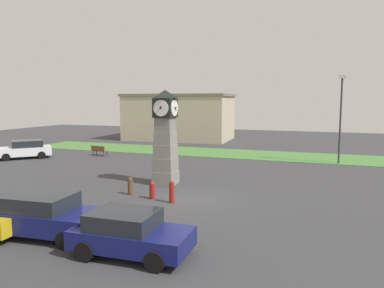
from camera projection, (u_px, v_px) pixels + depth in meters
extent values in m
plane|color=#38383A|center=(190.00, 199.00, 19.06)|extent=(89.58, 89.58, 0.00)
cube|color=gray|center=(166.00, 178.00, 22.37)|extent=(1.26, 1.26, 0.80)
cube|color=slate|center=(166.00, 164.00, 22.28)|extent=(1.19, 1.19, 0.80)
cube|color=gray|center=(166.00, 151.00, 22.18)|extent=(1.12, 1.12, 0.80)
cube|color=gray|center=(165.00, 138.00, 22.09)|extent=(1.05, 1.05, 0.80)
cube|color=gray|center=(165.00, 124.00, 21.99)|extent=(0.98, 0.98, 0.80)
cube|color=black|center=(165.00, 108.00, 21.88)|extent=(1.14, 1.14, 1.13)
cylinder|color=white|center=(169.00, 108.00, 22.43)|extent=(0.94, 0.04, 0.94)
cube|color=black|center=(169.00, 108.00, 22.46)|extent=(0.06, 0.12, 0.21)
cube|color=black|center=(169.00, 108.00, 22.46)|extent=(0.04, 0.35, 0.05)
cylinder|color=white|center=(161.00, 108.00, 21.33)|extent=(0.94, 0.04, 0.94)
cube|color=black|center=(161.00, 108.00, 21.30)|extent=(0.06, 0.13, 0.21)
cube|color=black|center=(161.00, 108.00, 21.30)|extent=(0.04, 0.35, 0.07)
cylinder|color=white|center=(174.00, 108.00, 21.68)|extent=(0.04, 0.94, 0.94)
cube|color=black|center=(175.00, 108.00, 21.67)|extent=(0.20, 0.06, 0.14)
cube|color=black|center=(175.00, 108.00, 21.67)|extent=(0.22, 0.04, 0.32)
cylinder|color=white|center=(156.00, 108.00, 22.09)|extent=(0.04, 0.94, 0.94)
cube|color=black|center=(156.00, 108.00, 22.10)|extent=(0.21, 0.06, 0.06)
cube|color=black|center=(156.00, 108.00, 22.10)|extent=(0.11, 0.04, 0.35)
pyramid|color=black|center=(165.00, 94.00, 21.79)|extent=(1.20, 1.20, 0.48)
cylinder|color=maroon|center=(172.00, 193.00, 18.33)|extent=(0.26, 0.26, 0.95)
sphere|color=maroon|center=(172.00, 183.00, 18.27)|extent=(0.24, 0.24, 0.24)
cylinder|color=maroon|center=(152.00, 192.00, 19.09)|extent=(0.30, 0.30, 0.71)
sphere|color=maroon|center=(152.00, 184.00, 19.04)|extent=(0.27, 0.27, 0.27)
cylinder|color=brown|center=(130.00, 187.00, 19.96)|extent=(0.27, 0.27, 0.77)
sphere|color=brown|center=(130.00, 179.00, 19.91)|extent=(0.24, 0.24, 0.24)
cylinder|color=black|center=(18.00, 222.00, 14.53)|extent=(0.65, 0.24, 0.64)
cube|color=navy|center=(47.00, 219.00, 13.85)|extent=(4.66, 2.33, 0.72)
cube|color=#1E2328|center=(39.00, 202.00, 13.87)|extent=(2.62, 2.01, 0.57)
cylinder|color=black|center=(94.00, 223.00, 14.41)|extent=(0.66, 0.27, 0.64)
cylinder|color=black|center=(65.00, 240.00, 12.61)|extent=(0.66, 0.27, 0.64)
cylinder|color=black|center=(33.00, 217.00, 15.17)|extent=(0.66, 0.27, 0.64)
cube|color=navy|center=(132.00, 238.00, 12.12)|extent=(3.91, 2.03, 0.63)
cube|color=#1E2328|center=(124.00, 219.00, 12.14)|extent=(2.18, 1.81, 0.55)
cylinder|color=black|center=(176.00, 240.00, 12.62)|extent=(0.65, 0.25, 0.64)
cylinder|color=black|center=(155.00, 262.00, 10.94)|extent=(0.65, 0.25, 0.64)
cylinder|color=black|center=(114.00, 233.00, 13.36)|extent=(0.65, 0.25, 0.64)
cylinder|color=black|center=(85.00, 252.00, 11.68)|extent=(0.65, 0.25, 0.64)
cube|color=silver|center=(23.00, 151.00, 32.19)|extent=(4.45, 4.55, 0.72)
cube|color=#1E2328|center=(27.00, 144.00, 32.26)|extent=(2.97, 3.00, 0.57)
cylinder|color=black|center=(6.00, 157.00, 30.80)|extent=(0.60, 0.62, 0.64)
cylinder|color=black|center=(6.00, 154.00, 32.45)|extent=(0.60, 0.62, 0.64)
cylinder|color=black|center=(42.00, 155.00, 32.01)|extent=(0.60, 0.62, 0.64)
cylinder|color=black|center=(40.00, 152.00, 33.66)|extent=(0.60, 0.62, 0.64)
cube|color=brown|center=(100.00, 151.00, 33.92)|extent=(1.66, 0.76, 0.08)
cube|color=brown|center=(98.00, 148.00, 33.67)|extent=(1.59, 0.33, 0.40)
cylinder|color=#262628|center=(107.00, 153.00, 33.80)|extent=(0.06, 0.06, 0.45)
cylinder|color=#262628|center=(96.00, 152.00, 34.43)|extent=(0.06, 0.06, 0.45)
cylinder|color=#262628|center=(104.00, 154.00, 33.45)|extent=(0.06, 0.06, 0.45)
cylinder|color=#262628|center=(93.00, 153.00, 34.09)|extent=(0.06, 0.06, 0.45)
cylinder|color=#333338|center=(340.00, 122.00, 29.08)|extent=(0.14, 0.14, 6.67)
cube|color=silver|center=(342.00, 77.00, 28.68)|extent=(0.50, 0.24, 0.24)
cube|color=#B7A88E|center=(180.00, 118.00, 47.40)|extent=(13.10, 8.43, 5.44)
cube|color=#6E6455|center=(179.00, 95.00, 47.06)|extent=(13.50, 8.68, 0.30)
cube|color=#477A38|center=(294.00, 157.00, 33.07)|extent=(53.75, 5.97, 0.04)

